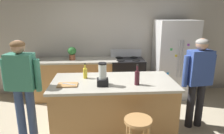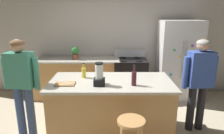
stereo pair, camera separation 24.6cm
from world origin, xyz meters
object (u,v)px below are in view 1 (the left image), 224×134
Objects in this scene: bottle_wine at (137,77)px; chef_knife at (69,84)px; bottle_soda at (85,73)px; kitchen_island at (113,107)px; person_by_sink_right at (198,75)px; blender_appliance at (103,76)px; potted_plant at (72,52)px; refrigerator at (174,59)px; person_by_island_left at (22,82)px; cutting_board at (68,85)px; stove_range at (127,78)px; bar_stool at (138,130)px.

bottle_wine is 1.44× the size of chef_knife.
kitchen_island is at bearing -20.12° from bottle_soda.
chef_knife is at bearing 178.01° from bottle_wine.
blender_appliance is at bearing -169.81° from person_by_sink_right.
person_by_sink_right is 5.34× the size of potted_plant.
person_by_island_left is (-2.94, -1.62, 0.07)m from refrigerator.
cutting_board is 1.36× the size of chef_knife.
person_by_island_left reaches higher than person_by_sink_right.
potted_plant is at bearing 105.42° from bottle_soda.
person_by_island_left is at bearing 177.42° from bottle_wine.
kitchen_island is 2.21m from refrigerator.
stove_range is 0.70× the size of person_by_sink_right.
person_by_island_left is (-1.39, -0.12, 0.52)m from kitchen_island.
bottle_soda is (-2.02, -1.33, 0.11)m from refrigerator.
blender_appliance is 0.46m from bottle_soda.
chef_knife is at bearing -123.86° from stove_range.
bottle_wine reaches higher than cutting_board.
bar_stool is (-1.21, -0.91, -0.43)m from person_by_sink_right.
blender_appliance is at bearing -133.04° from kitchen_island.
bottle_soda is at bearing -146.55° from refrigerator.
kitchen_island is at bearing 108.11° from bar_stool.
refrigerator reaches higher than stove_range.
kitchen_island is 7.72× the size of bottle_soda.
kitchen_island is at bearing -136.09° from refrigerator.
cutting_board is at bearing -124.33° from stove_range.
potted_plant is (-0.84, 1.55, 0.64)m from kitchen_island.
stove_range is at bearing 55.67° from cutting_board.
bottle_soda is (-0.28, 0.36, -0.05)m from blender_appliance.
person_by_island_left reaches higher than blender_appliance.
bar_stool is at bearing -53.33° from bottle_soda.
cutting_board is at bearing 146.82° from bar_stool.
kitchen_island is at bearing -175.80° from person_by_sink_right.
refrigerator is 7.18× the size of bottle_soda.
refrigerator is 2.65× the size of bar_stool.
bar_stool is at bearing -143.14° from person_by_sink_right.
kitchen_island is 6.58× the size of potted_plant.
person_by_island_left reaches higher than bottle_soda.
chef_knife is (-2.24, -1.67, 0.04)m from refrigerator.
person_by_island_left reaches higher than cutting_board.
blender_appliance reaches higher than stove_range.
potted_plant is (-1.10, 2.35, 0.58)m from bar_stool.
bottle_wine is (1.19, -1.75, -0.06)m from potted_plant.
person_by_island_left is 1.74m from bottle_wine.
blender_appliance is (-1.73, -1.69, 0.17)m from refrigerator.
person_by_island_left is at bearing -162.50° from bottle_soda.
refrigerator reaches higher than bottle_wine.
bottle_wine reaches higher than potted_plant.
bottle_soda is at bearing -123.78° from stove_range.
bottle_wine is at bearing 21.87° from chef_knife.
blender_appliance reaches higher than bar_stool.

